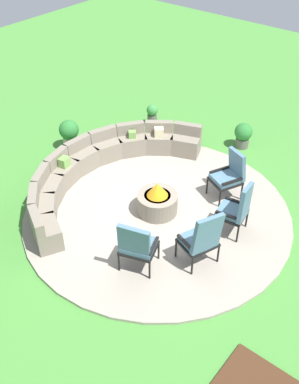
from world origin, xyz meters
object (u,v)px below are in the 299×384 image
(lounge_chair_back_left, at_px, (237,209))
(potted_plant_2, at_px, (69,133))
(potted_plant_4, at_px, (152,114))
(lounge_chair_front_right, at_px, (202,238))
(lounge_chair_back_right, at_px, (230,174))
(fire_pit, at_px, (157,201))
(lounge_chair_front_left, at_px, (137,245))
(curved_stone_bench, at_px, (100,167))
(potted_plant_3, at_px, (243,134))

(lounge_chair_back_left, height_order, potted_plant_2, lounge_chair_back_left)
(potted_plant_4, bearing_deg, lounge_chair_front_right, -131.68)
(lounge_chair_back_right, bearing_deg, fire_pit, 83.02)
(lounge_chair_back_right, bearing_deg, potted_plant_4, 0.65)
(lounge_chair_front_right, xyz_separation_m, potted_plant_4, (3.37, 3.79, -0.33))
(potted_plant_2, bearing_deg, lounge_chair_back_left, -91.69)
(lounge_chair_front_left, relative_size, potted_plant_4, 1.92)
(fire_pit, distance_m, lounge_chair_back_left, 1.60)
(curved_stone_bench, xyz_separation_m, lounge_chair_front_left, (-1.52, -2.35, 0.27))
(lounge_chair_front_right, bearing_deg, potted_plant_4, 67.93)
(lounge_chair_front_left, height_order, potted_plant_2, lounge_chair_front_left)
(lounge_chair_front_right, height_order, potted_plant_2, lounge_chair_front_right)
(lounge_chair_back_left, distance_m, potted_plant_3, 3.19)
(lounge_chair_back_left, xyz_separation_m, potted_plant_4, (2.29, 3.84, -0.31))
(curved_stone_bench, bearing_deg, fire_pit, -93.42)
(curved_stone_bench, xyz_separation_m, lounge_chair_back_right, (1.24, -2.50, 0.25))
(lounge_chair_front_right, bearing_deg, fire_pit, 86.37)
(lounge_chair_back_left, relative_size, potted_plant_3, 1.75)
(potted_plant_3, bearing_deg, lounge_chair_front_left, -172.61)
(curved_stone_bench, xyz_separation_m, potted_plant_3, (3.18, -1.74, -0.00))
(lounge_chair_front_right, bearing_deg, potted_plant_3, 39.10)
(fire_pit, distance_m, lounge_chair_back_right, 1.60)
(lounge_chair_back_right, relative_size, potted_plant_4, 1.84)
(lounge_chair_back_left, xyz_separation_m, potted_plant_3, (2.83, 1.44, -0.27))
(lounge_chair_front_left, xyz_separation_m, lounge_chair_back_right, (2.76, -0.15, -0.02))
(lounge_chair_front_left, bearing_deg, lounge_chair_back_right, 66.93)
(lounge_chair_back_left, xyz_separation_m, lounge_chair_back_right, (0.88, 0.68, -0.02))
(lounge_chair_front_right, distance_m, lounge_chair_back_left, 1.08)
(lounge_chair_front_right, xyz_separation_m, potted_plant_3, (3.91, 1.38, -0.29))
(curved_stone_bench, distance_m, lounge_chair_front_left, 2.82)
(lounge_chair_front_right, distance_m, lounge_chair_back_right, 2.06)
(curved_stone_bench, distance_m, potted_plant_3, 3.63)
(fire_pit, bearing_deg, potted_plant_3, -1.17)
(potted_plant_4, bearing_deg, fire_pit, -139.64)
(lounge_chair_front_right, relative_size, potted_plant_2, 1.56)
(lounge_chair_front_left, xyz_separation_m, lounge_chair_back_left, (1.87, -0.83, -0.00))
(lounge_chair_back_left, bearing_deg, fire_pit, 97.35)
(lounge_chair_back_left, bearing_deg, lounge_chair_back_right, 28.13)
(fire_pit, distance_m, lounge_chair_front_right, 1.61)
(lounge_chair_front_left, relative_size, lounge_chair_back_left, 0.98)
(fire_pit, bearing_deg, potted_plant_2, 79.41)
(lounge_chair_front_right, relative_size, potted_plant_4, 2.04)
(lounge_chair_front_left, distance_m, potted_plant_4, 5.15)
(fire_pit, height_order, potted_plant_4, fire_pit)
(fire_pit, height_order, lounge_chair_front_right, lounge_chair_front_right)
(lounge_chair_front_right, bearing_deg, curved_stone_bench, 96.59)
(curved_stone_bench, distance_m, lounge_chair_back_left, 3.21)
(fire_pit, bearing_deg, lounge_chair_back_right, -31.65)
(potted_plant_2, distance_m, potted_plant_3, 4.21)
(lounge_chair_back_right, bearing_deg, curved_stone_bench, 51.00)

